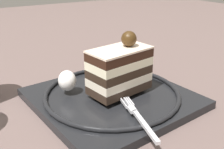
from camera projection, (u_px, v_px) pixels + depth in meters
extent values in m
plane|color=brown|center=(110.00, 106.00, 0.45)|extent=(2.40, 2.40, 0.00)
cube|color=black|center=(112.00, 98.00, 0.46)|extent=(0.26, 0.26, 0.01)
torus|color=black|center=(112.00, 93.00, 0.46)|extent=(0.25, 0.25, 0.01)
cube|color=#31231A|center=(119.00, 87.00, 0.46)|extent=(0.11, 0.07, 0.01)
cube|color=#EFE2C8|center=(119.00, 79.00, 0.45)|extent=(0.11, 0.07, 0.01)
cube|color=black|center=(120.00, 71.00, 0.44)|extent=(0.11, 0.07, 0.01)
cube|color=#F0E7C3|center=(120.00, 63.00, 0.44)|extent=(0.11, 0.07, 0.01)
cube|color=black|center=(120.00, 55.00, 0.43)|extent=(0.11, 0.07, 0.01)
cube|color=beige|center=(120.00, 50.00, 0.43)|extent=(0.11, 0.07, 0.00)
sphere|color=#3A2610|center=(129.00, 39.00, 0.44)|extent=(0.03, 0.03, 0.03)
ellipsoid|color=white|center=(67.00, 81.00, 0.45)|extent=(0.03, 0.03, 0.04)
cube|color=silver|center=(145.00, 126.00, 0.35)|extent=(0.03, 0.08, 0.00)
cube|color=silver|center=(133.00, 109.00, 0.39)|extent=(0.01, 0.02, 0.00)
cube|color=silver|center=(131.00, 102.00, 0.41)|extent=(0.01, 0.03, 0.00)
cube|color=silver|center=(129.00, 102.00, 0.41)|extent=(0.01, 0.03, 0.00)
cube|color=silver|center=(127.00, 103.00, 0.41)|extent=(0.01, 0.03, 0.00)
cube|color=silver|center=(125.00, 103.00, 0.41)|extent=(0.01, 0.03, 0.00)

